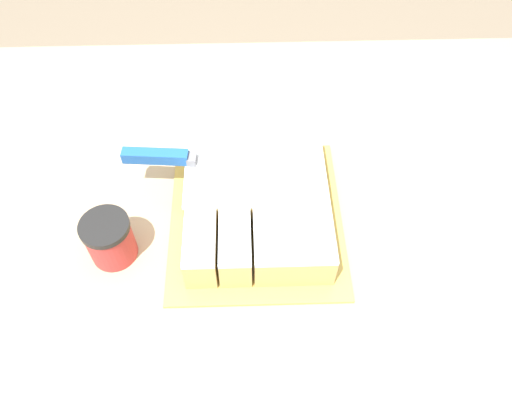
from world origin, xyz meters
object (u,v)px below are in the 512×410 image
at_px(coffee_cup, 110,239).
at_px(knife, 176,158).
at_px(cake_board, 256,218).
at_px(cake, 257,204).

bearing_deg(coffee_cup, knife, 52.57).
distance_m(knife, coffee_cup, 0.18).
relative_size(cake_board, knife, 1.03).
relative_size(cake, knife, 0.85).
distance_m(cake, coffee_cup, 0.26).
height_order(cake_board, knife, knife).
bearing_deg(cake, knife, 152.86).
bearing_deg(knife, coffee_cup, -122.83).
distance_m(cake_board, cake, 0.04).
height_order(cake, knife, knife).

